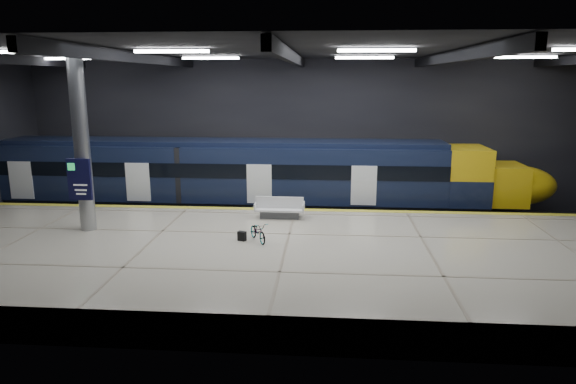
# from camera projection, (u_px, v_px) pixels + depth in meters

# --- Properties ---
(ground) EXTENTS (30.00, 30.00, 0.00)m
(ground) POSITION_uv_depth(u_px,v_px,m) (291.00, 252.00, 21.00)
(ground) COLOR black
(ground) RESTS_ON ground
(room_shell) EXTENTS (30.10, 16.10, 8.05)m
(room_shell) POSITION_uv_depth(u_px,v_px,m) (291.00, 111.00, 19.77)
(room_shell) COLOR black
(room_shell) RESTS_ON ground
(platform) EXTENTS (30.00, 11.00, 1.10)m
(platform) POSITION_uv_depth(u_px,v_px,m) (286.00, 261.00, 18.45)
(platform) COLOR beige
(platform) RESTS_ON ground
(safety_strip) EXTENTS (30.00, 0.40, 0.01)m
(safety_strip) POSITION_uv_depth(u_px,v_px,m) (295.00, 210.00, 23.44)
(safety_strip) COLOR gold
(safety_strip) RESTS_ON platform
(rails) EXTENTS (30.00, 1.52, 0.16)m
(rails) POSITION_uv_depth(u_px,v_px,m) (299.00, 216.00, 26.34)
(rails) COLOR gray
(rails) RESTS_ON ground
(train) EXTENTS (29.40, 2.84, 3.79)m
(train) POSITION_uv_depth(u_px,v_px,m) (239.00, 177.00, 26.14)
(train) COLOR black
(train) RESTS_ON ground
(bench) EXTENTS (2.12, 0.90, 0.93)m
(bench) POSITION_uv_depth(u_px,v_px,m) (280.00, 210.00, 22.00)
(bench) COLOR #595B60
(bench) RESTS_ON platform
(bicycle) EXTENTS (1.10, 1.44, 0.73)m
(bicycle) POSITION_uv_depth(u_px,v_px,m) (258.00, 232.00, 18.84)
(bicycle) COLOR #99999E
(bicycle) RESTS_ON platform
(pannier_bag) EXTENTS (0.35, 0.28, 0.35)m
(pannier_bag) POSITION_uv_depth(u_px,v_px,m) (242.00, 236.00, 18.93)
(pannier_bag) COLOR black
(pannier_bag) RESTS_ON platform
(info_column) EXTENTS (0.90, 0.78, 6.90)m
(info_column) POSITION_uv_depth(u_px,v_px,m) (81.00, 145.00, 19.65)
(info_column) COLOR #9EA0A5
(info_column) RESTS_ON platform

